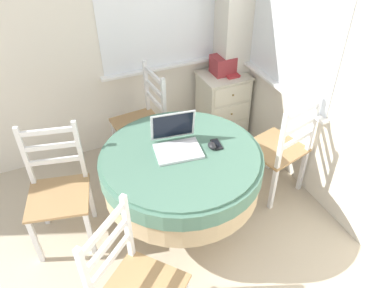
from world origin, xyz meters
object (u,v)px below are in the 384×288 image
laptop (176,142)px  dining_chair_near_back_window (143,122)px  corner_cabinet (222,104)px  storage_box (223,65)px  cell_phone (217,144)px  dining_chair_near_right_window (280,149)px  book_on_cabinet (230,74)px  computer_mouse (212,146)px  dining_chair_camera_near (134,287)px  round_dining_table (182,169)px  dining_chair_left_flank (59,191)px

laptop → dining_chair_near_back_window: (0.00, 0.82, -0.33)m
corner_cabinet → storage_box: size_ratio=3.17×
cell_phone → corner_cabinet: (0.63, 1.05, -0.40)m
dining_chair_near_right_window → book_on_cabinet: 1.00m
computer_mouse → dining_chair_camera_near: dining_chair_camera_near is taller
dining_chair_near_back_window → storage_box: bearing=11.7°
laptop → storage_box: bearing=48.0°
dining_chair_near_right_window → round_dining_table: bearing=-177.5°
cell_phone → dining_chair_near_right_window: (0.63, 0.05, -0.29)m
laptop → book_on_cabinet: (0.96, 0.94, -0.11)m
round_dining_table → dining_chair_near_right_window: bearing=2.5°
dining_chair_near_back_window → dining_chair_near_right_window: (0.90, -0.85, 0.00)m
laptop → storage_box: 1.35m
dining_chair_near_back_window → laptop: bearing=-90.0°
computer_mouse → laptop: bearing=155.2°
laptop → book_on_cabinet: 1.35m
book_on_cabinet → storage_box: bearing=131.0°
book_on_cabinet → computer_mouse: bearing=-124.9°
dining_chair_left_flank → dining_chair_camera_near: bearing=-74.3°
dining_chair_left_flank → corner_cabinet: dining_chair_left_flank is taller
computer_mouse → dining_chair_camera_near: bearing=-141.5°
computer_mouse → cell_phone: computer_mouse is taller
storage_box → book_on_cabinet: bearing=-49.0°
corner_cabinet → storage_box: storage_box is taller
dining_chair_left_flank → laptop: bearing=-14.8°
round_dining_table → dining_chair_left_flank: (-0.84, 0.29, -0.14)m
round_dining_table → book_on_cabinet: bearing=46.8°
computer_mouse → corner_cabinet: bearing=57.7°
dining_chair_near_right_window → dining_chair_left_flank: (-1.73, 0.25, 0.00)m
computer_mouse → book_on_cabinet: computer_mouse is taller
laptop → dining_chair_near_right_window: 0.96m
dining_chair_near_back_window → corner_cabinet: 0.92m
dining_chair_camera_near → dining_chair_left_flank: bearing=105.7°
round_dining_table → dining_chair_camera_near: size_ratio=1.22×
round_dining_table → dining_chair_left_flank: dining_chair_left_flank is taller
dining_chair_near_right_window → storage_box: 1.08m
dining_chair_left_flank → round_dining_table: bearing=-19.1°
storage_box → round_dining_table: bearing=-129.9°
dining_chair_left_flank → storage_box: (1.74, 0.78, 0.30)m
dining_chair_left_flank → corner_cabinet: 1.89m
dining_chair_left_flank → dining_chair_near_right_window: bearing=-8.3°
storage_box → cell_phone: bearing=-120.1°
dining_chair_near_back_window → dining_chair_camera_near: 1.65m
dining_chair_near_right_window → dining_chair_camera_near: size_ratio=1.00×
corner_cabinet → dining_chair_near_back_window: bearing=-170.6°
book_on_cabinet → dining_chair_left_flank: bearing=-158.0°
cell_phone → dining_chair_camera_near: bearing=-142.2°
dining_chair_near_right_window → dining_chair_left_flank: size_ratio=1.00×
round_dining_table → dining_chair_near_back_window: (-0.00, 0.89, -0.14)m
round_dining_table → laptop: laptop is taller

